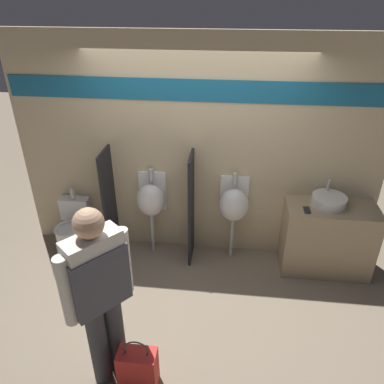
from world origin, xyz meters
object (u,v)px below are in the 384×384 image
urinal_near_counter (151,200)px  urinal_far (234,205)px  sink_basin (329,201)px  cell_phone (307,210)px  toilet (73,232)px  person_in_vest (99,289)px  shopping_bag (138,369)px

urinal_near_counter → urinal_far: same height
sink_basin → cell_phone: 0.31m
toilet → person_in_vest: bearing=-58.8°
person_in_vest → sink_basin: bearing=-9.6°
urinal_near_counter → toilet: urinal_near_counter is taller
sink_basin → shopping_bag: 2.70m
cell_phone → shopping_bag: (-1.57, -1.69, -0.67)m
cell_phone → shopping_bag: bearing=-133.0°
shopping_bag → cell_phone: bearing=47.0°
sink_basin → shopping_bag: size_ratio=0.72×
urinal_near_counter → shopping_bag: 2.01m
toilet → shopping_bag: (1.28, -1.75, -0.09)m
sink_basin → cell_phone: sink_basin is taller
urinal_far → toilet: urinal_far is taller
urinal_near_counter → urinal_far: (1.02, 0.00, 0.00)m
cell_phone → person_in_vest: bearing=-139.2°
shopping_bag → person_in_vest: bearing=161.6°
urinal_near_counter → sink_basin: bearing=-1.9°
sink_basin → toilet: bearing=-178.4°
toilet → urinal_near_counter: bearing=8.7°
urinal_near_counter → toilet: (-1.02, -0.16, -0.46)m
cell_phone → shopping_bag: 2.40m
sink_basin → shopping_bag: (-1.83, -1.84, -0.72)m
urinal_near_counter → toilet: 1.13m
urinal_near_counter → shopping_bag: bearing=-82.2°
person_in_vest → shopping_bag: size_ratio=3.18×
toilet → person_in_vest: (1.01, -1.66, 0.71)m
cell_phone → sink_basin: bearing=30.5°
cell_phone → person_in_vest: (-1.85, -1.60, 0.13)m
urinal_near_counter → urinal_far: size_ratio=1.00×
urinal_near_counter → person_in_vest: person_in_vest is taller
shopping_bag → urinal_far: bearing=68.4°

